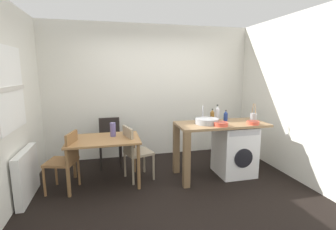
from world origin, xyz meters
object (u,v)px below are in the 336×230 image
chair_opposite (134,150)px  bottle_clear_small (226,116)px  bottle_tall_green (212,115)px  washing_machine (234,150)px  chair_person_seat (66,158)px  mixing_bowl (221,124)px  vase (113,130)px  dining_table (104,144)px  colander (253,123)px  chair_spare_by_wall (110,139)px  utensil_crock (253,117)px  bottle_squat_brown (217,113)px

chair_opposite → bottle_clear_small: bottle_clear_small is taller
bottle_tall_green → washing_machine: bearing=-34.2°
chair_person_seat → bottle_tall_green: size_ratio=4.32×
mixing_bowl → chair_person_seat: bearing=174.3°
vase → bottle_clear_small: bearing=-3.3°
dining_table → colander: size_ratio=5.50×
chair_spare_by_wall → bottle_clear_small: bearing=156.8°
chair_person_seat → vase: size_ratio=4.05×
washing_machine → mixing_bowl: bearing=-152.0°
bottle_tall_green → utensil_crock: 0.72m
dining_table → chair_spare_by_wall: (0.10, 0.77, -0.14)m
chair_spare_by_wall → mixing_bowl: bearing=145.2°
mixing_bowl → utensil_crock: (0.74, 0.25, 0.03)m
bottle_clear_small → utensil_crock: utensil_crock is taller
washing_machine → mixing_bowl: mixing_bowl is taller
dining_table → bottle_squat_brown: (1.96, 0.11, 0.40)m
utensil_crock → washing_machine: bearing=-171.9°
bottle_squat_brown → washing_machine: bearing=-50.4°
dining_table → utensil_crock: (2.55, -0.10, 0.35)m
chair_spare_by_wall → mixing_bowl: 2.10m
chair_person_seat → chair_spare_by_wall: (0.65, 0.89, 0.00)m
chair_spare_by_wall → bottle_clear_small: (1.97, -0.78, 0.50)m
dining_table → washing_machine: washing_machine is taller
bottle_squat_brown → mixing_bowl: bottle_squat_brown is taller
washing_machine → mixing_bowl: 0.67m
bottle_squat_brown → bottle_clear_small: bottle_squat_brown is taller
bottle_tall_green → colander: bearing=-40.5°
chair_person_seat → chair_spare_by_wall: same height
chair_person_seat → washing_machine: bearing=-76.0°
chair_opposite → dining_table: bearing=-103.3°
bottle_tall_green → bottle_clear_small: size_ratio=1.10×
chair_spare_by_wall → colander: colander is taller
dining_table → washing_machine: size_ratio=1.28×
bottle_squat_brown → colander: bearing=-49.9°
washing_machine → colander: colander is taller
chair_spare_by_wall → bottle_tall_green: bearing=156.6°
washing_machine → utensil_crock: size_ratio=2.87×
dining_table → bottle_squat_brown: bearing=3.2°
chair_person_seat → chair_opposite: bearing=-67.0°
chair_spare_by_wall → bottle_squat_brown: 2.05m
chair_person_seat → bottle_tall_green: bottle_tall_green is taller
mixing_bowl → bottle_squat_brown: bearing=71.7°
bottle_tall_green → mixing_bowl: (-0.04, -0.42, -0.06)m
colander → vase: colander is taller
washing_machine → bottle_clear_small: bearing=128.6°
colander → chair_spare_by_wall: bearing=153.2°
dining_table → mixing_bowl: mixing_bowl is taller
mixing_bowl → bottle_clear_small: bearing=53.3°
bottle_squat_brown → chair_person_seat: bearing=-174.8°
vase → colander: bearing=-12.0°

